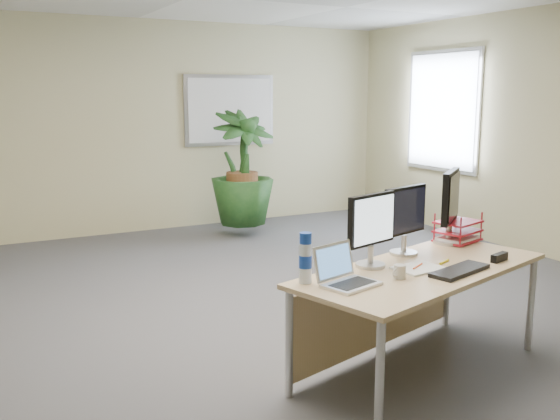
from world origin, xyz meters
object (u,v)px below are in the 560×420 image
floor_plant (242,177)px  monitor_left (372,225)px  laptop (344,274)px  desk (409,286)px  monitor_right (405,216)px

floor_plant → monitor_left: bearing=-102.8°
monitor_left → laptop: bearing=-147.2°
monitor_left → laptop: size_ratio=1.25×
desk → floor_plant: bearing=80.8°
desk → monitor_right: (0.14, 0.23, 0.41)m
desk → monitor_left: 0.49m
floor_plant → laptop: floor_plant is taller
monitor_right → monitor_left: bearing=-159.2°
monitor_left → monitor_right: (0.38, 0.15, 0.00)m
floor_plant → monitor_left: floor_plant is taller
monitor_right → laptop: 0.85m
desk → floor_plant: floor_plant is taller
floor_plant → laptop: size_ratio=4.02×
monitor_right → laptop: (-0.74, -0.37, -0.21)m
monitor_left → laptop: monitor_left is taller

